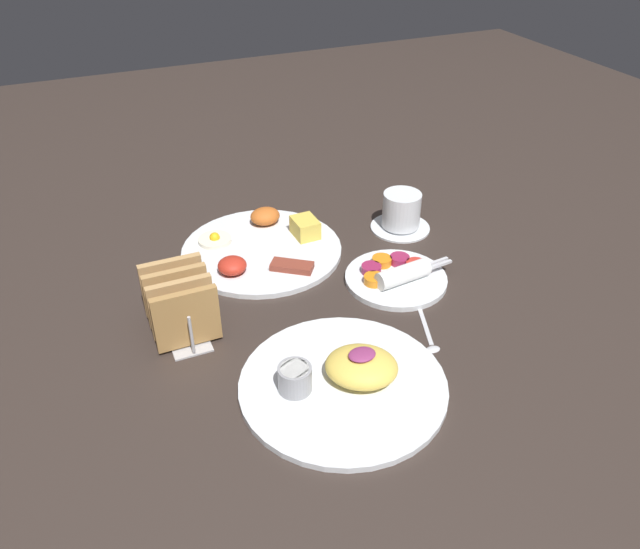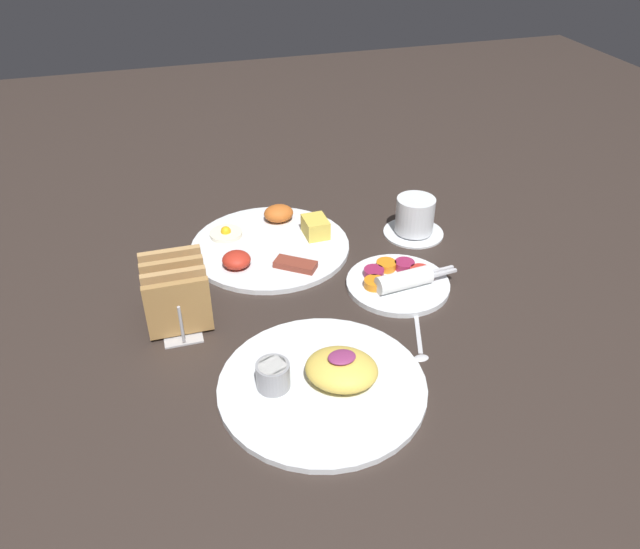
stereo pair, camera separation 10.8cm
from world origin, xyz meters
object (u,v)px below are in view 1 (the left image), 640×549
Objects in this scene: toast_rack at (180,304)px; plate_foreground at (344,379)px; plate_condiments at (396,276)px; plate_breakfast at (263,246)px; coffee_cup at (401,213)px.

plate_foreground is at bearing -50.82° from toast_rack.
plate_breakfast is at bearing 134.31° from plate_condiments.
coffee_cup is at bearing 16.53° from toast_rack.
coffee_cup is at bearing 58.48° from plate_condiments.
plate_foreground is 0.47m from coffee_cup.
plate_condiments is at bearing 45.69° from plate_foreground.
toast_rack is 1.23× the size of coffee_cup.
toast_rack reaches higher than plate_condiments.
toast_rack is at bearing 177.03° from plate_condiments.
plate_foreground is at bearing -129.18° from coffee_cup.
plate_breakfast is 0.27m from plate_condiments.
coffee_cup is at bearing -5.74° from plate_breakfast.
coffee_cup reaches higher than plate_breakfast.
plate_condiments is 1.31× the size of toast_rack.
toast_rack is 0.50m from coffee_cup.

